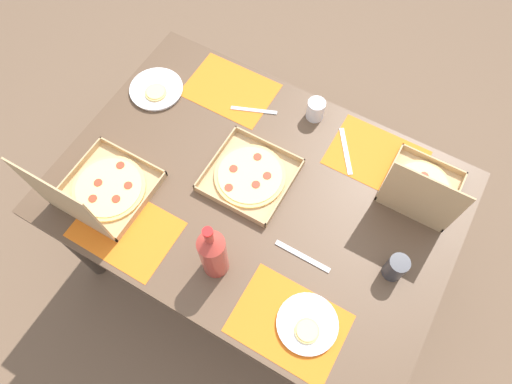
# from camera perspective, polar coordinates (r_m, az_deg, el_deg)

# --- Properties ---
(ground_plane) EXTENTS (6.00, 6.00, 0.00)m
(ground_plane) POSITION_cam_1_polar(r_m,az_deg,el_deg) (2.41, -0.00, -8.15)
(ground_plane) COLOR brown
(dining_table) EXTENTS (1.47, 1.02, 0.77)m
(dining_table) POSITION_cam_1_polar(r_m,az_deg,el_deg) (1.79, -0.00, -1.55)
(dining_table) COLOR #3F3328
(dining_table) RESTS_ON ground_plane
(placemat_near_left) EXTENTS (0.36, 0.26, 0.00)m
(placemat_near_left) POSITION_cam_1_polar(r_m,az_deg,el_deg) (1.83, 14.82, 4.21)
(placemat_near_left) COLOR orange
(placemat_near_left) RESTS_ON dining_table
(placemat_near_right) EXTENTS (0.36, 0.26, 0.00)m
(placemat_near_right) POSITION_cam_1_polar(r_m,az_deg,el_deg) (1.96, -3.23, 12.65)
(placemat_near_right) COLOR orange
(placemat_near_right) RESTS_ON dining_table
(placemat_far_left) EXTENTS (0.36, 0.26, 0.00)m
(placemat_far_left) POSITION_cam_1_polar(r_m,az_deg,el_deg) (1.55, 4.15, -16.04)
(placemat_far_left) COLOR orange
(placemat_far_left) RESTS_ON dining_table
(placemat_far_right) EXTENTS (0.36, 0.26, 0.00)m
(placemat_far_right) POSITION_cam_1_polar(r_m,az_deg,el_deg) (1.70, -15.96, -4.50)
(placemat_far_right) COLOR orange
(placemat_far_right) RESTS_ON dining_table
(pizza_box_corner_right) EXTENTS (0.26, 0.27, 0.30)m
(pizza_box_corner_right) POSITION_cam_1_polar(r_m,az_deg,el_deg) (1.75, 19.89, 0.31)
(pizza_box_corner_right) COLOR tan
(pizza_box_corner_right) RESTS_ON dining_table
(pizza_box_center) EXTENTS (0.31, 0.31, 0.04)m
(pizza_box_center) POSITION_cam_1_polar(r_m,az_deg,el_deg) (1.71, -0.76, 2.04)
(pizza_box_center) COLOR tan
(pizza_box_center) RESTS_ON dining_table
(pizza_box_corner_left) EXTENTS (0.31, 0.32, 0.35)m
(pizza_box_corner_left) POSITION_cam_1_polar(r_m,az_deg,el_deg) (1.73, -18.94, 0.13)
(pizza_box_corner_left) COLOR tan
(pizza_box_corner_left) RESTS_ON dining_table
(plate_far_right) EXTENTS (0.20, 0.20, 0.03)m
(plate_far_right) POSITION_cam_1_polar(r_m,az_deg,el_deg) (1.54, 6.42, -16.13)
(plate_far_right) COLOR white
(plate_far_right) RESTS_ON dining_table
(plate_near_right) EXTENTS (0.22, 0.22, 0.03)m
(plate_near_right) POSITION_cam_1_polar(r_m,az_deg,el_deg) (1.99, -12.34, 12.37)
(plate_near_right) COLOR white
(plate_near_right) RESTS_ON dining_table
(soda_bottle) EXTENTS (0.09, 0.09, 0.32)m
(soda_bottle) POSITION_cam_1_polar(r_m,az_deg,el_deg) (1.47, -5.38, -7.60)
(soda_bottle) COLOR #B2382D
(soda_bottle) RESTS_ON dining_table
(cup_clear_left) EXTENTS (0.07, 0.07, 0.11)m
(cup_clear_left) POSITION_cam_1_polar(r_m,az_deg,el_deg) (1.60, 17.06, -8.99)
(cup_clear_left) COLOR #333338
(cup_clear_left) RESTS_ON dining_table
(cup_clear_right) EXTENTS (0.07, 0.07, 0.09)m
(cup_clear_right) POSITION_cam_1_polar(r_m,az_deg,el_deg) (1.85, 7.46, 10.17)
(cup_clear_right) COLOR silver
(cup_clear_right) RESTS_ON dining_table
(fork_by_far_left) EXTENTS (0.18, 0.09, 0.00)m
(fork_by_far_left) POSITION_cam_1_polar(r_m,az_deg,el_deg) (1.89, -0.26, 10.16)
(fork_by_far_left) COLOR #B7B7BC
(fork_by_far_left) RESTS_ON dining_table
(knife_by_near_left) EXTENTS (0.21, 0.02, 0.00)m
(knife_by_near_left) POSITION_cam_1_polar(r_m,az_deg,el_deg) (1.61, 5.82, -7.98)
(knife_by_near_left) COLOR #B7B7BC
(knife_by_near_left) RESTS_ON dining_table
(knife_by_near_right) EXTENTS (0.13, 0.18, 0.00)m
(knife_by_near_right) POSITION_cam_1_polar(r_m,az_deg,el_deg) (1.81, 11.14, 5.05)
(knife_by_near_right) COLOR #B7B7BC
(knife_by_near_right) RESTS_ON dining_table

